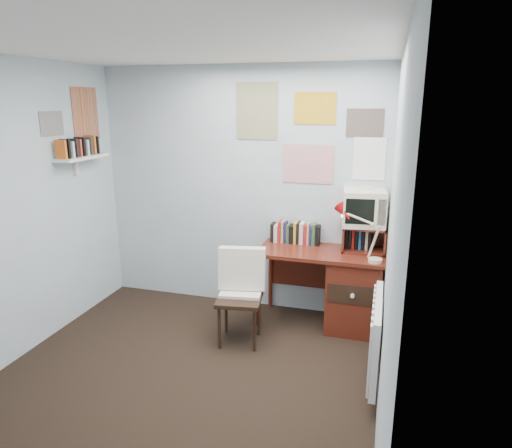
% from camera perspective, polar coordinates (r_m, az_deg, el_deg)
% --- Properties ---
extents(ground, '(3.50, 3.50, 0.00)m').
position_cam_1_polar(ground, '(3.73, -10.65, -20.34)').
color(ground, black).
rests_on(ground, ground).
extents(back_wall, '(3.00, 0.02, 2.50)m').
position_cam_1_polar(back_wall, '(4.75, -1.96, 4.23)').
color(back_wall, '#A3B1BB').
rests_on(back_wall, ground).
extents(right_wall, '(0.02, 3.50, 2.50)m').
position_cam_1_polar(right_wall, '(2.83, 16.37, -3.99)').
color(right_wall, '#A3B1BB').
rests_on(right_wall, ground).
extents(ceiling, '(3.00, 3.50, 0.02)m').
position_cam_1_polar(ceiling, '(3.07, -13.07, 21.38)').
color(ceiling, white).
rests_on(ceiling, back_wall).
extents(desk, '(1.20, 0.55, 0.76)m').
position_cam_1_polar(desk, '(4.52, 11.46, -7.86)').
color(desk, '#592014').
rests_on(desk, ground).
extents(desk_chair, '(0.48, 0.46, 0.84)m').
position_cam_1_polar(desk_chair, '(4.16, -2.08, -9.42)').
color(desk_chair, black).
rests_on(desk_chair, ground).
extents(desk_lamp, '(0.36, 0.32, 0.45)m').
position_cam_1_polar(desk_lamp, '(4.14, 14.86, -1.73)').
color(desk_lamp, red).
rests_on(desk_lamp, desk).
extents(tv_riser, '(0.40, 0.30, 0.25)m').
position_cam_1_polar(tv_riser, '(4.46, 13.42, -1.74)').
color(tv_riser, '#592014').
rests_on(tv_riser, desk).
extents(crt_tv, '(0.43, 0.40, 0.37)m').
position_cam_1_polar(crt_tv, '(4.40, 13.34, 2.21)').
color(crt_tv, beige).
rests_on(crt_tv, tv_riser).
extents(book_row, '(0.60, 0.14, 0.22)m').
position_cam_1_polar(book_row, '(4.59, 5.59, -1.08)').
color(book_row, '#592014').
rests_on(book_row, desk).
extents(radiator, '(0.09, 0.80, 0.60)m').
position_cam_1_polar(radiator, '(3.66, 14.79, -13.53)').
color(radiator, white).
rests_on(radiator, right_wall).
extents(wall_shelf, '(0.20, 0.62, 0.24)m').
position_cam_1_polar(wall_shelf, '(4.76, -20.95, 7.79)').
color(wall_shelf, white).
rests_on(wall_shelf, left_wall).
extents(posters_back, '(1.20, 0.01, 0.90)m').
position_cam_1_polar(posters_back, '(4.50, 6.63, 11.25)').
color(posters_back, white).
rests_on(posters_back, back_wall).
extents(posters_left, '(0.01, 0.70, 0.60)m').
position_cam_1_polar(posters_left, '(4.79, -22.30, 12.28)').
color(posters_left, white).
rests_on(posters_left, left_wall).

